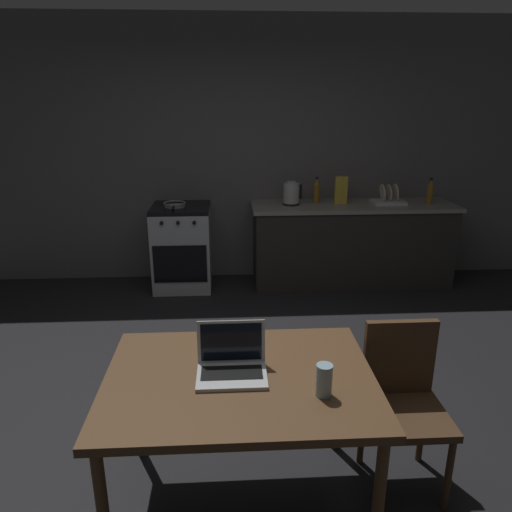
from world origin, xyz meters
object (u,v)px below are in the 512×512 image
object	(u,v)px
dish_rack	(388,199)
frying_pan	(174,204)
dining_table	(239,389)
bottle	(430,192)
drinking_glass	(323,380)
chair	(402,395)
electric_kettle	(291,194)
bottle_b	(316,191)
laptop	(230,365)
cereal_box	(340,190)
stove_oven	(182,247)

from	to	relation	value
dish_rack	frying_pan	bearing A→B (deg)	-179.25
dining_table	frying_pan	distance (m)	3.05
bottle	drinking_glass	distance (m)	3.58
chair	electric_kettle	size ratio (longest dim) A/B	3.53
frying_pan	bottle_b	distance (m)	1.50
dining_table	laptop	distance (m)	0.13
dish_rack	dining_table	bearing A→B (deg)	-118.81
drinking_glass	cereal_box	world-z (taller)	cereal_box
electric_kettle	cereal_box	world-z (taller)	cereal_box
dining_table	bottle	xyz separation A→B (m)	(2.08, 2.97, 0.34)
bottle	chair	bearing A→B (deg)	-113.72
bottle	bottle_b	size ratio (longest dim) A/B	0.99
chair	drinking_glass	bearing A→B (deg)	-140.25
laptop	frying_pan	size ratio (longest dim) A/B	0.79
frying_pan	bottle_b	size ratio (longest dim) A/B	1.45
frying_pan	cereal_box	size ratio (longest dim) A/B	1.40
dining_table	dish_rack	size ratio (longest dim) A/B	3.65
bottle	cereal_box	xyz separation A→B (m)	(-0.93, 0.07, 0.01)
stove_oven	bottle	xyz separation A→B (m)	(2.62, -0.05, 0.57)
stove_oven	dish_rack	size ratio (longest dim) A/B	2.61
stove_oven	electric_kettle	xyz separation A→B (m)	(1.16, 0.00, 0.56)
electric_kettle	drinking_glass	distance (m)	3.20
bottle_b	stove_oven	bearing A→B (deg)	-176.72
laptop	dish_rack	distance (m)	3.44
cereal_box	dish_rack	bearing A→B (deg)	-2.24
cereal_box	chair	bearing A→B (deg)	-95.91
electric_kettle	drinking_glass	world-z (taller)	electric_kettle
electric_kettle	bottle	size ratio (longest dim) A/B	0.90
bottle_b	bottle	bearing A→B (deg)	-6.28
electric_kettle	bottle	bearing A→B (deg)	-1.96
stove_oven	bottle_b	distance (m)	1.55
dining_table	chair	xyz separation A→B (m)	(0.85, 0.17, -0.18)
drinking_glass	dish_rack	xyz separation A→B (m)	(1.30, 3.19, 0.11)
drinking_glass	laptop	bearing A→B (deg)	154.01
bottle	dish_rack	distance (m)	0.43
frying_pan	bottle_b	xyz separation A→B (m)	(1.49, 0.11, 0.11)
dining_table	frying_pan	bearing A→B (deg)	101.26
laptop	cereal_box	xyz separation A→B (m)	(1.19, 3.01, 0.24)
frying_pan	stove_oven	bearing A→B (deg)	25.98
cereal_box	electric_kettle	bearing A→B (deg)	-177.83
dish_rack	cereal_box	bearing A→B (deg)	177.76
cereal_box	bottle_b	bearing A→B (deg)	166.39
electric_kettle	bottle	distance (m)	1.46
chair	frying_pan	distance (m)	3.20
laptop	bottle_b	xyz separation A→B (m)	(0.94, 3.07, 0.22)
chair	bottle	bearing A→B (deg)	71.77
dining_table	laptop	bearing A→B (deg)	149.64
frying_pan	cereal_box	distance (m)	1.75
laptop	electric_kettle	size ratio (longest dim) A/B	1.29
bottle	laptop	bearing A→B (deg)	-125.76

